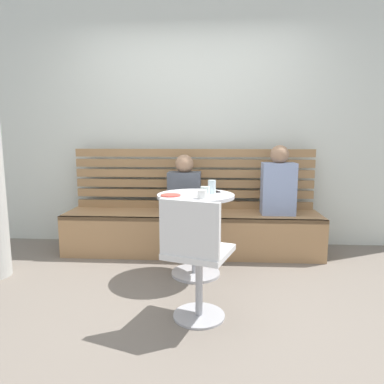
% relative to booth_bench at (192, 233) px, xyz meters
% --- Properties ---
extents(ground, '(8.00, 8.00, 0.00)m').
position_rel_booth_bench_xyz_m(ground, '(0.00, -1.20, -0.22)').
color(ground, '#70665B').
extents(back_wall, '(5.20, 0.10, 2.90)m').
position_rel_booth_bench_xyz_m(back_wall, '(0.00, 0.44, 1.23)').
color(back_wall, silver).
rests_on(back_wall, ground).
extents(booth_bench, '(2.70, 0.52, 0.44)m').
position_rel_booth_bench_xyz_m(booth_bench, '(0.00, 0.00, 0.00)').
color(booth_bench, '#A87C51').
rests_on(booth_bench, ground).
extents(booth_backrest, '(2.65, 0.04, 0.67)m').
position_rel_booth_bench_xyz_m(booth_backrest, '(0.00, 0.24, 0.56)').
color(booth_backrest, '#9A7249').
rests_on(booth_backrest, booth_bench).
extents(cafe_table, '(0.68, 0.68, 0.74)m').
position_rel_booth_bench_xyz_m(cafe_table, '(0.07, -0.60, 0.30)').
color(cafe_table, '#ADADB2').
rests_on(cafe_table, ground).
extents(white_chair, '(0.51, 0.51, 0.85)m').
position_rel_booth_bench_xyz_m(white_chair, '(0.12, -1.41, 0.24)').
color(white_chair, '#ADADB2').
rests_on(white_chair, ground).
extents(person_adult, '(0.34, 0.22, 0.72)m').
position_rel_booth_bench_xyz_m(person_adult, '(0.90, 0.00, 0.54)').
color(person_adult, '#8C9EC6').
rests_on(person_adult, booth_bench).
extents(person_child_left, '(0.34, 0.22, 0.62)m').
position_rel_booth_bench_xyz_m(person_child_left, '(-0.08, -0.02, 0.49)').
color(person_child_left, '#4C515B').
rests_on(person_child_left, booth_bench).
extents(cup_ceramic_white, '(0.08, 0.08, 0.07)m').
position_rel_booth_bench_xyz_m(cup_ceramic_white, '(0.14, -0.81, 0.55)').
color(cup_ceramic_white, white).
rests_on(cup_ceramic_white, cafe_table).
extents(cup_glass_short, '(0.08, 0.08, 0.08)m').
position_rel_booth_bench_xyz_m(cup_glass_short, '(0.16, -0.68, 0.56)').
color(cup_glass_short, silver).
rests_on(cup_glass_short, cafe_table).
extents(cup_glass_tall, '(0.07, 0.07, 0.12)m').
position_rel_booth_bench_xyz_m(cup_glass_tall, '(0.21, -0.55, 0.58)').
color(cup_glass_tall, silver).
rests_on(cup_glass_tall, cafe_table).
extents(plate_small, '(0.17, 0.17, 0.01)m').
position_rel_booth_bench_xyz_m(plate_small, '(-0.14, -0.70, 0.52)').
color(plate_small, '#DB4C42').
rests_on(plate_small, cafe_table).
extents(phone_on_table, '(0.12, 0.16, 0.01)m').
position_rel_booth_bench_xyz_m(phone_on_table, '(0.23, -0.44, 0.52)').
color(phone_on_table, black).
rests_on(phone_on_table, cafe_table).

